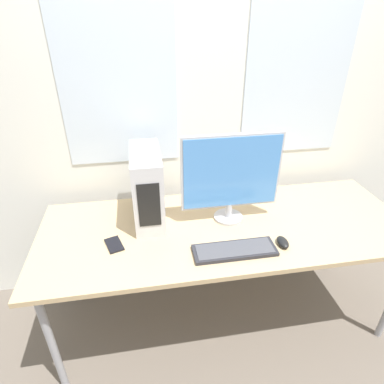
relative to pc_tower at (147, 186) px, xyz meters
The scene contains 8 objects.
ground_plane 1.21m from the pc_tower, 52.25° to the right, with size 14.00×14.00×0.00m, color #665B51.
wall_back 0.68m from the pc_tower, 40.44° to the left, with size 8.00×0.07×2.70m.
desk 0.53m from the pc_tower, 20.27° to the right, with size 2.13×0.80×0.77m.
pc_tower is the anchor object (origin of this frame).
monitor_main 0.48m from the pc_tower, 11.08° to the right, with size 0.56×0.17×0.53m.
keyboard 0.60m from the pc_tower, 43.40° to the right, with size 0.43×0.14×0.02m.
mouse 0.80m from the pc_tower, 29.07° to the right, with size 0.06×0.10×0.04m.
cell_phone 0.37m from the pc_tower, 130.32° to the right, with size 0.11×0.15×0.01m.
Camera 1 is at (-0.45, -1.06, 1.86)m, focal length 30.00 mm.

